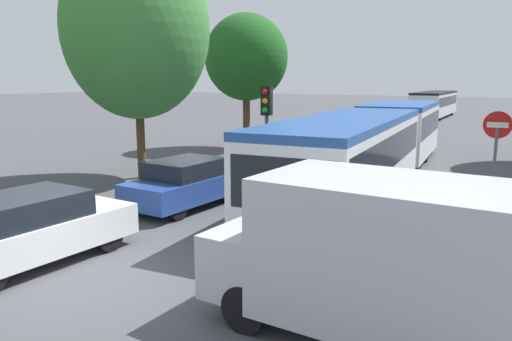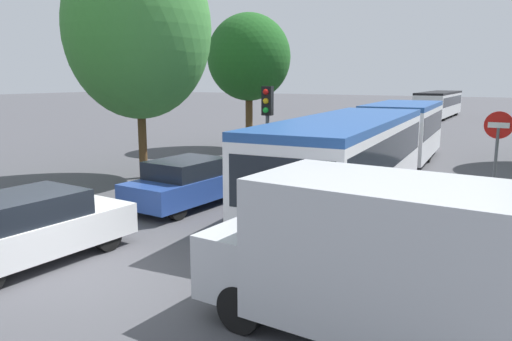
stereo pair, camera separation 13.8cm
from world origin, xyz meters
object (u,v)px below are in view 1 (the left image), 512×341
object	(u,v)px
queued_car_white	(29,229)
queued_car_tan	(388,122)
city_bus_rear	(434,103)
no_entry_sign	(496,148)
queued_car_blue	(188,183)
queued_car_graphite	(329,139)
queued_car_green	(280,154)
traffic_light	(266,115)
tree_left_mid	(136,28)
queued_car_red	(366,129)
white_van	(393,258)
tree_left_far	(248,60)
articulated_bus	(374,141)

from	to	relation	value
queued_car_white	queued_car_tan	size ratio (longest dim) A/B	1.05
city_bus_rear	no_entry_sign	bearing A→B (deg)	-168.18
queued_car_blue	queued_car_graphite	size ratio (longest dim) A/B	0.90
queued_car_blue	no_entry_sign	xyz separation A→B (m)	(7.70, 2.95, 1.18)
city_bus_rear	queued_car_green	world-z (taller)	city_bus_rear
city_bus_rear	queued_car_graphite	size ratio (longest dim) A/B	2.48
traffic_light	city_bus_rear	bearing A→B (deg)	174.54
queued_car_blue	tree_left_mid	distance (m)	6.65
traffic_light	no_entry_sign	xyz separation A→B (m)	(6.52, 0.39, -0.62)
tree_left_mid	city_bus_rear	bearing A→B (deg)	83.67
queued_car_graphite	traffic_light	bearing A→B (deg)	-168.21
queued_car_white	traffic_light	size ratio (longest dim) A/B	1.23
queued_car_green	queued_car_red	world-z (taller)	queued_car_red
queued_car_blue	tree_left_mid	world-z (taller)	tree_left_mid
queued_car_white	no_entry_sign	bearing A→B (deg)	-39.95
queued_car_white	queued_car_green	bearing A→B (deg)	3.81
tree_left_mid	traffic_light	bearing A→B (deg)	0.68
queued_car_blue	white_van	size ratio (longest dim) A/B	0.80
queued_car_graphite	tree_left_mid	xyz separation A→B (m)	(-3.91, -8.73, 4.59)
queued_car_blue	no_entry_sign	distance (m)	8.33
queued_car_graphite	no_entry_sign	bearing A→B (deg)	-133.29
queued_car_white	tree_left_far	size ratio (longest dim) A/B	0.60
queued_car_white	no_entry_sign	size ratio (longest dim) A/B	1.48
no_entry_sign	queued_car_tan	bearing A→B (deg)	-157.81
queued_car_white	queued_car_blue	distance (m)	5.17
queued_car_tan	no_entry_sign	bearing A→B (deg)	-154.44
city_bus_rear	queued_car_graphite	world-z (taller)	city_bus_rear
white_van	traffic_light	xyz separation A→B (m)	(-5.88, 7.20, 1.26)
city_bus_rear	queued_car_red	xyz separation A→B (m)	(0.10, -21.18, -0.64)
tree_left_mid	tree_left_far	world-z (taller)	tree_left_mid
queued_car_green	tree_left_far	size ratio (longest dim) A/B	0.63
queued_car_tan	tree_left_mid	size ratio (longest dim) A/B	0.47
articulated_bus	queued_car_graphite	size ratio (longest dim) A/B	3.86
queued_car_green	tree_left_mid	world-z (taller)	tree_left_mid
traffic_light	no_entry_sign	world-z (taller)	traffic_light
queued_car_red	no_entry_sign	distance (m)	15.82
queued_car_white	queued_car_blue	bearing A→B (deg)	3.77
queued_car_white	no_entry_sign	distance (m)	11.23
white_van	tree_left_mid	distance (m)	13.81
queued_car_graphite	queued_car_tan	distance (m)	11.40
queued_car_tan	white_van	size ratio (longest dim) A/B	0.78
articulated_bus	city_bus_rear	xyz separation A→B (m)	(-3.74, 31.96, -0.09)
queued_car_graphite	traffic_light	distance (m)	8.93
queued_car_red	tree_left_mid	distance (m)	15.49
queued_car_tan	articulated_bus	bearing A→B (deg)	-163.25
queued_car_green	tree_left_far	distance (m)	8.19
queued_car_white	queued_car_tan	xyz separation A→B (m)	(-0.36, 27.79, -0.03)
articulated_bus	queued_car_red	xyz separation A→B (m)	(-3.64, 10.78, -0.73)
city_bus_rear	no_entry_sign	world-z (taller)	no_entry_sign
queued_car_white	white_van	xyz separation A→B (m)	(7.01, 0.53, 0.52)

